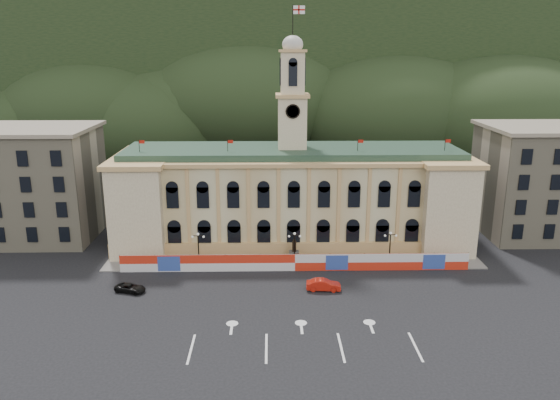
{
  "coord_description": "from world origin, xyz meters",
  "views": [
    {
      "loc": [
        -3.49,
        -57.77,
        30.8
      ],
      "look_at": [
        -2.1,
        18.0,
        9.74
      ],
      "focal_mm": 35.0,
      "sensor_mm": 36.0,
      "label": 1
    }
  ],
  "objects_px": {
    "statue": "(294,255)",
    "lamp_center": "(294,246)",
    "red_sedan": "(324,285)",
    "black_suv": "(130,288)"
  },
  "relations": [
    {
      "from": "lamp_center",
      "to": "black_suv",
      "type": "xyz_separation_m",
      "value": [
        -21.92,
        -8.7,
        -2.51
      ]
    },
    {
      "from": "statue",
      "to": "lamp_center",
      "type": "height_order",
      "value": "lamp_center"
    },
    {
      "from": "statue",
      "to": "black_suv",
      "type": "distance_m",
      "value": 23.98
    },
    {
      "from": "red_sedan",
      "to": "statue",
      "type": "bearing_deg",
      "value": 23.81
    },
    {
      "from": "lamp_center",
      "to": "black_suv",
      "type": "relative_size",
      "value": 1.16
    },
    {
      "from": "statue",
      "to": "black_suv",
      "type": "xyz_separation_m",
      "value": [
        -21.92,
        -9.7,
        -0.62
      ]
    },
    {
      "from": "statue",
      "to": "lamp_center",
      "type": "bearing_deg",
      "value": -90.0
    },
    {
      "from": "red_sedan",
      "to": "black_suv",
      "type": "height_order",
      "value": "red_sedan"
    },
    {
      "from": "lamp_center",
      "to": "red_sedan",
      "type": "xyz_separation_m",
      "value": [
        3.47,
        -8.62,
        -2.32
      ]
    },
    {
      "from": "lamp_center",
      "to": "red_sedan",
      "type": "bearing_deg",
      "value": -68.07
    }
  ]
}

